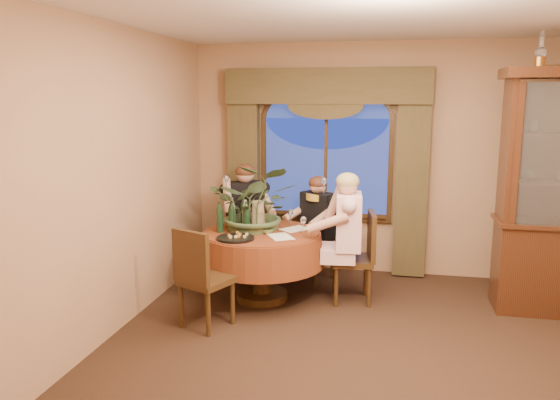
% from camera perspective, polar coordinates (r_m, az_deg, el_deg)
% --- Properties ---
extents(floor, '(5.00, 5.00, 0.00)m').
position_cam_1_polar(floor, '(4.71, 8.21, -16.54)').
color(floor, black).
rests_on(floor, ground).
extents(wall_back, '(4.50, 0.00, 4.50)m').
position_cam_1_polar(wall_back, '(6.74, 9.98, 4.13)').
color(wall_back, '#A57A57').
rests_on(wall_back, ground).
extents(ceiling, '(5.00, 5.00, 0.00)m').
position_cam_1_polar(ceiling, '(4.25, 9.26, 19.38)').
color(ceiling, white).
rests_on(ceiling, wall_back).
extents(window, '(1.62, 0.10, 1.32)m').
position_cam_1_polar(window, '(6.73, 4.81, 3.38)').
color(window, navy).
rests_on(window, wall_back).
extents(arched_transom, '(1.60, 0.06, 0.44)m').
position_cam_1_polar(arched_transom, '(6.67, 4.92, 10.04)').
color(arched_transom, navy).
rests_on(arched_transom, wall_back).
extents(drapery_left, '(0.38, 0.14, 2.32)m').
position_cam_1_polar(drapery_left, '(6.90, -3.78, 2.57)').
color(drapery_left, '#40381E').
rests_on(drapery_left, floor).
extents(drapery_right, '(0.38, 0.14, 2.32)m').
position_cam_1_polar(drapery_right, '(6.65, 13.59, 1.99)').
color(drapery_right, '#40381E').
rests_on(drapery_right, floor).
extents(swag_valance, '(2.45, 0.16, 0.42)m').
position_cam_1_polar(swag_valance, '(6.60, 4.86, 11.77)').
color(swag_valance, '#40381E').
rests_on(swag_valance, wall_back).
extents(dining_table, '(1.72, 1.72, 0.75)m').
position_cam_1_polar(dining_table, '(5.88, -1.92, -6.88)').
color(dining_table, maroon).
rests_on(dining_table, floor).
extents(oil_lamp_left, '(0.11, 0.11, 0.34)m').
position_cam_1_polar(oil_lamp_left, '(5.91, 25.61, 14.02)').
color(oil_lamp_left, '#A5722D').
rests_on(oil_lamp_left, china_cabinet).
extents(chair_right, '(0.48, 0.48, 0.96)m').
position_cam_1_polar(chair_right, '(5.85, 7.52, -6.00)').
color(chair_right, black).
rests_on(chair_right, floor).
extents(chair_back_right, '(0.57, 0.57, 0.96)m').
position_cam_1_polar(chair_back_right, '(6.50, 3.44, -4.22)').
color(chair_back_right, black).
rests_on(chair_back_right, floor).
extents(chair_back, '(0.56, 0.56, 0.96)m').
position_cam_1_polar(chair_back, '(6.65, -3.54, -3.88)').
color(chair_back, black).
rests_on(chair_back, floor).
extents(chair_front_left, '(0.55, 0.55, 0.96)m').
position_cam_1_polar(chair_front_left, '(5.23, -7.69, -8.03)').
color(chair_front_left, black).
rests_on(chair_front_left, floor).
extents(person_pink, '(0.51, 0.54, 1.40)m').
position_cam_1_polar(person_pink, '(5.73, 7.15, -4.05)').
color(person_pink, '#F6C7D0').
rests_on(person_pink, floor).
extents(person_back, '(0.65, 0.63, 1.38)m').
position_cam_1_polar(person_back, '(6.60, -3.65, -2.13)').
color(person_back, black).
rests_on(person_back, floor).
extents(person_scarf, '(0.60, 0.59, 1.26)m').
position_cam_1_polar(person_scarf, '(6.45, 4.03, -2.98)').
color(person_scarf, black).
rests_on(person_scarf, floor).
extents(stoneware_vase, '(0.16, 0.16, 0.31)m').
position_cam_1_polar(stoneware_vase, '(5.87, -2.30, -1.59)').
color(stoneware_vase, '#8F805E').
rests_on(stoneware_vase, dining_table).
extents(centerpiece_plant, '(0.94, 1.04, 0.81)m').
position_cam_1_polar(centerpiece_plant, '(5.80, -2.47, 2.81)').
color(centerpiece_plant, '#3E5734').
rests_on(centerpiece_plant, dining_table).
extents(olive_bowl, '(0.16, 0.16, 0.05)m').
position_cam_1_polar(olive_bowl, '(5.71, -1.51, -3.25)').
color(olive_bowl, '#525E2E').
rests_on(olive_bowl, dining_table).
extents(cheese_platter, '(0.38, 0.38, 0.02)m').
position_cam_1_polar(cheese_platter, '(5.49, -4.67, -3.99)').
color(cheese_platter, black).
rests_on(cheese_platter, dining_table).
extents(wine_bottle_0, '(0.07, 0.07, 0.33)m').
position_cam_1_polar(wine_bottle_0, '(5.73, -3.53, -1.77)').
color(wine_bottle_0, black).
rests_on(wine_bottle_0, dining_table).
extents(wine_bottle_1, '(0.07, 0.07, 0.33)m').
position_cam_1_polar(wine_bottle_1, '(5.75, -6.31, -1.77)').
color(wine_bottle_1, black).
rests_on(wine_bottle_1, dining_table).
extents(wine_bottle_2, '(0.07, 0.07, 0.33)m').
position_cam_1_polar(wine_bottle_2, '(5.99, -3.81, -1.24)').
color(wine_bottle_2, black).
rests_on(wine_bottle_2, dining_table).
extents(wine_bottle_3, '(0.07, 0.07, 0.33)m').
position_cam_1_polar(wine_bottle_3, '(5.82, -3.62, -1.59)').
color(wine_bottle_3, tan).
rests_on(wine_bottle_3, dining_table).
extents(wine_bottle_4, '(0.07, 0.07, 0.33)m').
position_cam_1_polar(wine_bottle_4, '(5.97, -5.02, -1.30)').
color(wine_bottle_4, tan).
rests_on(wine_bottle_4, dining_table).
extents(wine_bottle_5, '(0.07, 0.07, 0.33)m').
position_cam_1_polar(wine_bottle_5, '(5.78, -5.09, -1.70)').
color(wine_bottle_5, black).
rests_on(wine_bottle_5, dining_table).
extents(tasting_paper_0, '(0.34, 0.37, 0.00)m').
position_cam_1_polar(tasting_paper_0, '(5.56, 0.07, -3.85)').
color(tasting_paper_0, white).
rests_on(tasting_paper_0, dining_table).
extents(tasting_paper_1, '(0.35, 0.37, 0.00)m').
position_cam_1_polar(tasting_paper_1, '(5.88, 1.58, -3.05)').
color(tasting_paper_1, white).
rests_on(tasting_paper_1, dining_table).
extents(wine_glass_person_pink, '(0.07, 0.07, 0.18)m').
position_cam_1_polar(wine_glass_person_pink, '(5.71, 2.45, -2.58)').
color(wine_glass_person_pink, silver).
rests_on(wine_glass_person_pink, dining_table).
extents(wine_glass_person_back, '(0.07, 0.07, 0.18)m').
position_cam_1_polar(wine_glass_person_back, '(6.18, -2.90, -1.57)').
color(wine_glass_person_back, silver).
rests_on(wine_glass_person_back, dining_table).
extents(wine_glass_person_scarf, '(0.07, 0.07, 0.18)m').
position_cam_1_polar(wine_glass_person_scarf, '(6.06, 1.11, -1.80)').
color(wine_glass_person_scarf, silver).
rests_on(wine_glass_person_scarf, dining_table).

